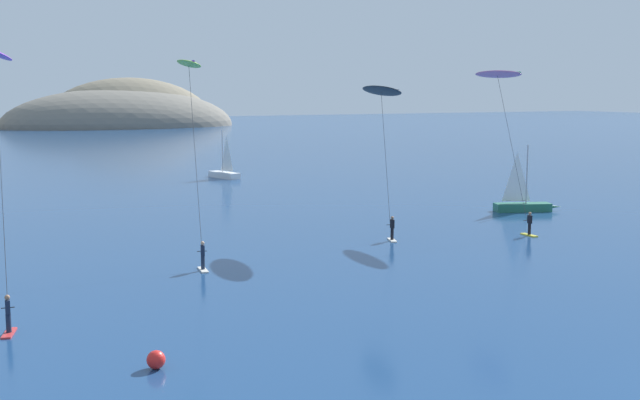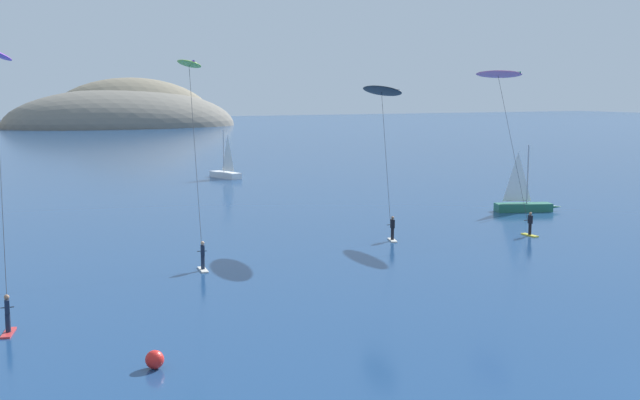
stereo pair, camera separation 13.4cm
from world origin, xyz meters
The scene contains 7 objects.
headland_island centered at (19.96, 221.64, 0.00)m, with size 122.51×47.08×28.81m.
sailboat_near centered at (22.26, 35.71, 0.64)m, with size 5.85×3.12×5.70m.
sailboat_far centered at (9.22, 73.45, 0.64)m, with size 2.41×5.96×5.70m.
kitesurfer_black centered at (4.90, 31.69, 9.67)m, with size 2.55×6.40×10.71m.
kitesurfer_lime centered at (-8.91, 32.24, 11.14)m, with size 3.09×9.52×12.24m.
kitesurfer_pink centered at (14.86, 30.91, 10.58)m, with size 1.90×8.53×11.86m.
marker_buoy centered at (-17.41, 12.14, 0.35)m, with size 0.70×0.70×0.70m, color red.
Camera 1 is at (-25.59, -15.95, 10.20)m, focal length 45.00 mm.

